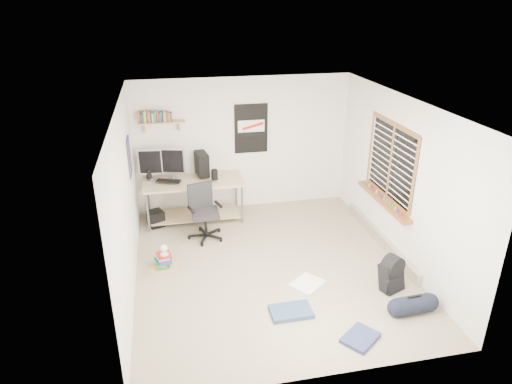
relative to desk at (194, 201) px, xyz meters
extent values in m
cube|color=gray|center=(0.99, -1.84, -0.37)|extent=(4.00, 4.50, 0.01)
cube|color=white|center=(0.99, -1.84, 2.14)|extent=(4.00, 4.50, 0.01)
cube|color=silver|center=(0.99, 0.42, 0.89)|extent=(4.00, 0.01, 2.50)
cube|color=silver|center=(-1.02, -1.84, 0.89)|extent=(0.01, 4.50, 2.50)
cube|color=silver|center=(2.99, -1.84, 0.89)|extent=(0.01, 4.50, 2.50)
cube|color=tan|center=(0.00, 0.00, 0.00)|extent=(1.92, 1.25, 0.81)
cube|color=#A5A5AA|center=(-0.72, 0.16, 0.67)|extent=(0.43, 0.14, 0.46)
cube|color=#B5B4B9|center=(-0.34, 0.12, 0.68)|extent=(0.44, 0.21, 0.47)
cube|color=black|center=(0.18, 0.16, 0.65)|extent=(0.25, 0.42, 0.41)
cube|color=black|center=(-0.43, -0.05, 0.45)|extent=(0.45, 0.29, 0.02)
cube|color=black|center=(-0.76, 0.16, 0.53)|extent=(0.11, 0.11, 0.17)
cube|color=black|center=(0.37, -0.13, 0.54)|extent=(0.11, 0.11, 0.19)
cube|color=black|center=(0.12, -0.74, 0.12)|extent=(0.76, 0.76, 0.95)
cube|color=tan|center=(-0.46, 0.30, 1.42)|extent=(0.80, 0.22, 0.24)
cube|color=black|center=(1.14, 0.39, 1.19)|extent=(0.62, 0.03, 0.92)
cube|color=navy|center=(-1.00, -0.64, 1.14)|extent=(0.02, 0.42, 0.60)
cube|color=brown|center=(2.94, -1.54, 1.08)|extent=(0.10, 1.50, 1.26)
cube|color=#B7B2A8|center=(2.94, -1.54, -0.28)|extent=(0.08, 2.50, 0.18)
cube|color=black|center=(2.51, -2.74, -0.16)|extent=(0.39, 0.36, 0.42)
cylinder|color=black|center=(2.54, -3.29, -0.22)|extent=(0.26, 0.26, 0.48)
cube|color=white|center=(1.39, -2.42, -0.34)|extent=(0.56, 0.55, 0.04)
cube|color=navy|center=(0.99, -2.99, -0.33)|extent=(0.54, 0.35, 0.06)
cube|color=navy|center=(1.68, -3.63, -0.34)|extent=(0.55, 0.53, 0.05)
cube|color=olive|center=(-0.60, -1.53, -0.21)|extent=(0.55, 0.50, 0.31)
cube|color=silver|center=(-0.58, -1.55, 0.02)|extent=(0.19, 0.23, 0.20)
cube|color=black|center=(-0.71, -0.11, -0.22)|extent=(0.33, 0.33, 0.29)
camera|label=1|loc=(-0.43, -7.61, 3.45)|focal=32.00mm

